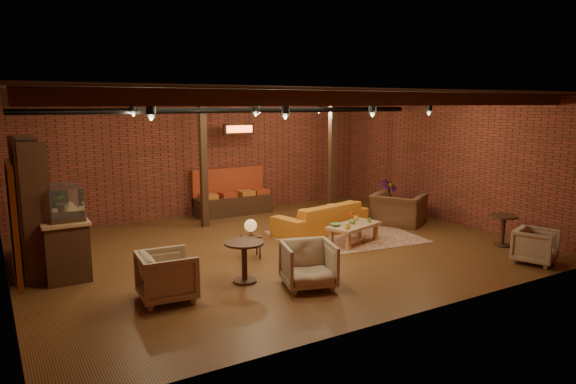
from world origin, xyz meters
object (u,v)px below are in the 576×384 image
coffee_table (353,226)px  plant_tall (389,162)px  armchair_far (536,244)px  sofa (321,218)px  armchair_b (308,262)px  side_table_book (413,202)px  round_table_left (244,255)px  armchair_a (167,274)px  side_table_lamp (251,229)px  armchair_right (399,204)px  round_table_right (503,226)px

coffee_table → plant_tall: bearing=34.3°
armchair_far → sofa: bearing=98.0°
armchair_b → side_table_book: size_ratio=1.65×
sofa → round_table_left: 3.78m
coffee_table → armchair_b: (-2.29, -1.74, 0.04)m
coffee_table → side_table_book: (2.83, 1.10, 0.07)m
round_table_left → armchair_a: armchair_a is taller
round_table_left → side_table_lamp: bearing=58.9°
side_table_lamp → armchair_b: size_ratio=0.92×
round_table_left → armchair_right: bearing=19.3°
sofa → coffee_table: sofa is taller
round_table_right → armchair_far: armchair_far is taller
round_table_right → armchair_b: bearing=179.6°
side_table_book → plant_tall: bearing=119.7°
side_table_lamp → armchair_b: (0.08, -1.96, -0.17)m
coffee_table → plant_tall: plant_tall is taller
armchair_far → plant_tall: plant_tall is taller
coffee_table → round_table_left: (-3.09, -0.99, 0.09)m
armchair_a → armchair_far: 6.84m
sofa → armchair_right: bearing=158.6°
coffee_table → side_table_book: 3.04m
armchair_right → side_table_book: 0.82m
side_table_lamp → armchair_far: 5.46m
round_table_left → round_table_right: (5.71, -0.79, -0.03)m
armchair_b → armchair_far: size_ratio=1.16×
armchair_right → round_table_right: 2.66m
sofa → armchair_right: 2.12m
sofa → armchair_right: (2.08, -0.39, 0.18)m
armchair_right → side_table_book: (0.77, 0.28, -0.08)m
plant_tall → coffee_table: bearing=-145.7°
side_table_lamp → plant_tall: bearing=17.0°
sofa → armchair_b: armchair_b is taller
armchair_far → round_table_right: bearing=46.0°
coffee_table → armchair_far: size_ratio=1.90×
sofa → armchair_a: 5.02m
armchair_a → side_table_book: armchair_a is taller
coffee_table → side_table_book: bearing=21.2°
side_table_lamp → round_table_left: 1.40m
armchair_b → plant_tall: (4.78, 3.44, 1.06)m
sofa → armchair_a: size_ratio=2.82×
coffee_table → armchair_a: size_ratio=1.64×
round_table_right → armchair_far: bearing=-114.2°
side_table_lamp → round_table_left: size_ratio=1.10×
side_table_book → armchair_far: armchair_far is taller
armchair_a → side_table_lamp: bearing=-54.0°
armchair_a → armchair_far: (6.60, -1.76, -0.06)m
coffee_table → side_table_lamp: 2.39m
side_table_book → plant_tall: (-0.34, 0.60, 1.03)m
plant_tall → sofa: bearing=-169.1°
round_table_right → plant_tall: plant_tall is taller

